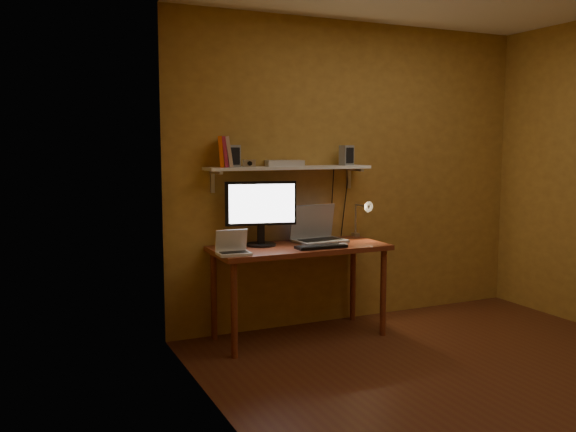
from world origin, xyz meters
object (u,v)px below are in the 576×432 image
laptop (316,232)px  router (284,163)px  mouse (343,245)px  speaker_right (346,155)px  desk_lamp (363,214)px  keyboard (321,247)px  wall_shelf (289,168)px  monitor (261,210)px  shelf_camera (249,163)px  speaker_left (233,156)px  desk (299,256)px  netbook (233,247)px

laptop → router: (-0.27, 0.05, 0.57)m
mouse → speaker_right: (0.24, 0.37, 0.69)m
laptop → desk_lamp: 0.45m
keyboard → speaker_right: size_ratio=2.40×
wall_shelf → monitor: (-0.28, -0.07, -0.32)m
shelf_camera → speaker_left: bearing=145.1°
keyboard → mouse: size_ratio=4.66×
desk → laptop: size_ratio=3.25×
mouse → netbook: bearing=-171.0°
router → desk: bearing=-78.1°
router → mouse: bearing=-49.8°
shelf_camera → keyboard: bearing=-32.5°
netbook → speaker_left: bearing=71.6°
monitor → speaker_left: 0.47m
monitor → netbook: size_ratio=2.29×
speaker_right → shelf_camera: bearing=177.2°
monitor → speaker_left: size_ratio=3.28×
monitor → desk_lamp: (0.94, 0.00, -0.08)m
netbook → desk_lamp: (1.27, 0.27, 0.16)m
desk → netbook: size_ratio=5.73×
monitor → laptop: 0.55m
speaker_left → desk_lamp: bearing=2.1°
monitor → shelf_camera: shelf_camera is taller
mouse → router: bearing=142.0°
desk → netbook: 0.65m
keyboard → shelf_camera: shelf_camera is taller
wall_shelf → monitor: wall_shelf is taller
laptop → desk_lamp: desk_lamp is taller
mouse → speaker_left: 1.10m
netbook → keyboard: netbook is taller
speaker_left → router: (0.43, -0.00, -0.06)m
mouse → shelf_camera: shelf_camera is taller
desk_lamp → speaker_left: 1.24m
speaker_left → shelf_camera: 0.14m
keyboard → speaker_right: speaker_right is taller
wall_shelf → router: 0.06m
wall_shelf → laptop: 0.58m
laptop → speaker_right: bearing=2.3°
desk → speaker_left: size_ratio=8.18×
speaker_left → router: bearing=5.5°
keyboard → router: router is taller
mouse → keyboard: bearing=-173.2°
desk_lamp → speaker_left: bearing=176.2°
speaker_left → speaker_right: size_ratio=1.02×
shelf_camera → netbook: bearing=-131.0°
monitor → mouse: bearing=-16.9°
keyboard → wall_shelf: bearing=106.7°
keyboard → speaker_left: 0.98m
mouse → speaker_left: size_ratio=0.51×
desk → wall_shelf: (0.00, 0.19, 0.69)m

